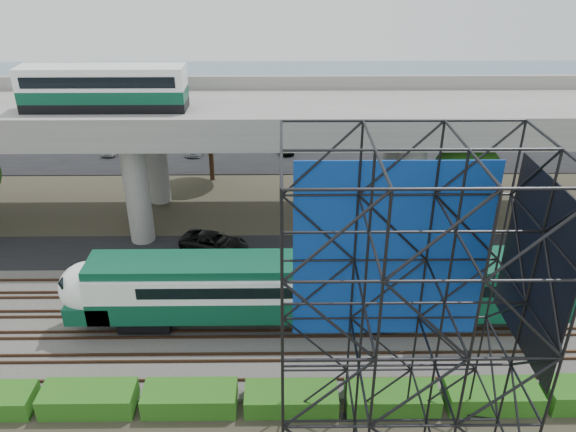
{
  "coord_description": "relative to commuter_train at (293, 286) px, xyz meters",
  "views": [
    {
      "loc": [
        0.62,
        -24.8,
        21.36
      ],
      "look_at": [
        0.96,
        6.0,
        5.38
      ],
      "focal_mm": 35.0,
      "sensor_mm": 36.0,
      "label": 1
    }
  ],
  "objects": [
    {
      "name": "rail_tracks",
      "position": [
        -1.19,
        -0.0,
        -2.6
      ],
      "size": [
        90.0,
        9.52,
        0.16
      ],
      "color": "#472D1E",
      "rests_on": "ballast_bed"
    },
    {
      "name": "hedge_strip",
      "position": [
        -0.18,
        -6.3,
        -2.32
      ],
      "size": [
        34.6,
        1.8,
        1.2
      ],
      "color": "#205513",
      "rests_on": "ground"
    },
    {
      "name": "trees",
      "position": [
        -5.85,
        14.17,
        2.69
      ],
      "size": [
        40.94,
        16.94,
        7.69
      ],
      "color": "#382314",
      "rests_on": "ground"
    },
    {
      "name": "ballast_bed",
      "position": [
        -1.19,
        0.0,
        -2.78
      ],
      "size": [
        90.0,
        12.0,
        0.2
      ],
      "primitive_type": "cube",
      "color": "slate",
      "rests_on": "ground"
    },
    {
      "name": "suv",
      "position": [
        -5.58,
        8.71,
        -2.11
      ],
      "size": [
        5.49,
        3.89,
        1.39
      ],
      "primitive_type": "imported",
      "rotation": [
        0.0,
        0.0,
        1.22
      ],
      "color": "black",
      "rests_on": "service_road"
    },
    {
      "name": "service_road",
      "position": [
        -1.19,
        8.5,
        -2.84
      ],
      "size": [
        90.0,
        5.0,
        0.08
      ],
      "primitive_type": "cube",
      "color": "black",
      "rests_on": "ground"
    },
    {
      "name": "ground",
      "position": [
        -1.19,
        -2.0,
        -2.88
      ],
      "size": [
        140.0,
        140.0,
        0.0
      ],
      "primitive_type": "plane",
      "color": "#474233",
      "rests_on": "ground"
    },
    {
      "name": "parked_cars",
      "position": [
        -0.19,
        31.76,
        -2.21
      ],
      "size": [
        35.87,
        9.44,
        1.27
      ],
      "color": "silver",
      "rests_on": "parking_lot"
    },
    {
      "name": "scaffold_tower",
      "position": [
        3.92,
        -9.98,
        4.59
      ],
      "size": [
        9.36,
        6.36,
        15.0
      ],
      "color": "black",
      "rests_on": "ground"
    },
    {
      "name": "parking_lot",
      "position": [
        -1.19,
        32.0,
        -2.84
      ],
      "size": [
        90.0,
        18.0,
        0.08
      ],
      "primitive_type": "cube",
      "color": "black",
      "rests_on": "ground"
    },
    {
      "name": "harbor_water",
      "position": [
        -1.19,
        54.0,
        -2.87
      ],
      "size": [
        140.0,
        40.0,
        0.03
      ],
      "primitive_type": "cube",
      "color": "slate",
      "rests_on": "ground"
    },
    {
      "name": "commuter_train",
      "position": [
        0.0,
        0.0,
        0.0
      ],
      "size": [
        29.3,
        3.06,
        4.3
      ],
      "color": "black",
      "rests_on": "rail_tracks"
    },
    {
      "name": "overpass",
      "position": [
        -2.09,
        14.0,
        5.33
      ],
      "size": [
        80.0,
        12.0,
        12.4
      ],
      "color": "#9E9B93",
      "rests_on": "ground"
    }
  ]
}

